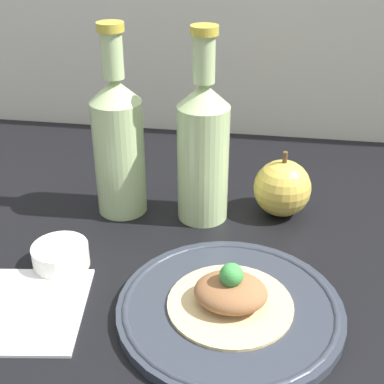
% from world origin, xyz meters
% --- Properties ---
extents(ground_plane, '(1.80, 1.10, 0.04)m').
position_xyz_m(ground_plane, '(0.00, 0.00, -0.02)').
color(ground_plane, black).
extents(plate, '(0.27, 0.27, 0.02)m').
position_xyz_m(plate, '(0.06, -0.03, 0.01)').
color(plate, '#2D333D').
rests_on(plate, ground_plane).
extents(plated_food, '(0.15, 0.15, 0.06)m').
position_xyz_m(plated_food, '(0.06, -0.03, 0.03)').
color(plated_food, '#D6BC7F').
rests_on(plated_food, plate).
extents(cider_bottle_left, '(0.08, 0.08, 0.29)m').
position_xyz_m(cider_bottle_left, '(-0.13, 0.18, 0.12)').
color(cider_bottle_left, '#B7D18E').
rests_on(cider_bottle_left, ground_plane).
extents(cider_bottle_right, '(0.08, 0.08, 0.29)m').
position_xyz_m(cider_bottle_right, '(0.00, 0.18, 0.12)').
color(cider_bottle_right, '#B7D18E').
rests_on(cider_bottle_right, ground_plane).
extents(apple, '(0.09, 0.09, 0.11)m').
position_xyz_m(apple, '(0.12, 0.21, 0.04)').
color(apple, gold).
rests_on(apple, ground_plane).
extents(napkin, '(0.20, 0.18, 0.01)m').
position_xyz_m(napkin, '(-0.20, -0.07, 0.00)').
color(napkin, white).
rests_on(napkin, ground_plane).
extents(dipping_bowl, '(0.08, 0.08, 0.03)m').
position_xyz_m(dipping_bowl, '(-0.17, 0.03, 0.02)').
color(dipping_bowl, silver).
rests_on(dipping_bowl, ground_plane).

